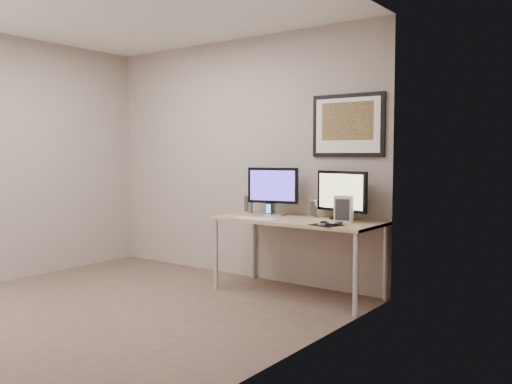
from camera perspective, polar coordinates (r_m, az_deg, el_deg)
floor at (r=4.97m, az=-14.40°, el=-11.85°), size 3.60×3.60×0.00m
room at (r=5.09m, az=-10.77°, el=7.27°), size 3.60×3.60×3.60m
desk at (r=5.18m, az=4.40°, el=-3.58°), size 1.60×0.70×0.73m
framed_art at (r=5.26m, az=9.65°, el=6.94°), size 0.75×0.04×0.60m
monitor_large at (r=5.46m, az=1.78°, el=0.33°), size 0.52×0.23×0.48m
monitor_tv at (r=5.16m, az=9.00°, el=-0.17°), size 0.58×0.19×0.46m
speaker_left at (r=5.70m, az=-0.72°, el=-1.22°), size 0.10×0.10×0.20m
speaker_right at (r=5.34m, az=6.04°, el=-1.72°), size 0.09×0.09×0.17m
phone_dock at (r=5.42m, az=1.31°, el=-1.83°), size 0.08×0.08×0.13m
keyboard at (r=5.11m, az=-0.05°, el=-2.85°), size 0.46×0.14×0.02m
mousepad at (r=4.76m, az=7.37°, el=-3.46°), size 0.28×0.26×0.00m
mouse at (r=4.75m, az=7.13°, el=-3.22°), size 0.08×0.12×0.04m
remote at (r=4.79m, az=8.62°, el=-3.31°), size 0.09×0.18×0.02m
fan_unit at (r=4.96m, az=9.21°, el=-1.79°), size 0.18×0.15×0.24m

